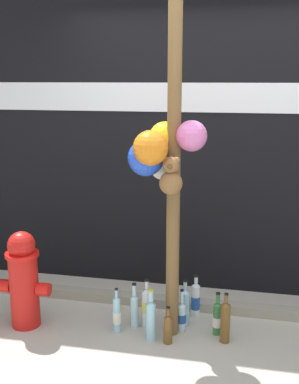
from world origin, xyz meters
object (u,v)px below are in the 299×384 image
object	(u,v)px
bottle_0	(134,309)
bottle_8	(185,306)
fire_hydrant	(24,279)
bottle_9	(117,314)
bottle_1	(225,321)
bottle_6	(147,307)
bottle_2	(182,316)
memorial_post	(166,125)
bottle_3	(151,319)
bottle_5	(217,318)
bottle_7	(196,300)
bottle_4	(168,328)

from	to	relation	value
bottle_0	bottle_8	size ratio (longest dim) A/B	0.98
fire_hydrant	bottle_0	distance (m)	0.89
bottle_0	bottle_9	xyz separation A→B (m)	(-0.12, -0.10, -0.01)
bottle_1	bottle_0	bearing A→B (deg)	173.44
bottle_6	bottle_2	bearing A→B (deg)	0.05
memorial_post	bottle_3	xyz separation A→B (m)	(-0.09, -0.09, -1.42)
bottle_1	bottle_5	distance (m)	0.12
bottle_1	bottle_7	xyz separation A→B (m)	(-0.26, 0.33, -0.02)
memorial_post	bottle_6	xyz separation A→B (m)	(-0.16, 0.08, -1.42)
memorial_post	bottle_3	size ratio (longest dim) A/B	7.45
bottle_1	bottle_7	size ratio (longest dim) A/B	1.07
bottle_1	bottle_2	distance (m)	0.35
bottle_0	bottle_3	bearing A→B (deg)	-44.31
memorial_post	bottle_7	world-z (taller)	memorial_post
bottle_3	bottle_9	xyz separation A→B (m)	(-0.28, 0.06, -0.03)
memorial_post	bottle_9	world-z (taller)	memorial_post
memorial_post	bottle_0	world-z (taller)	memorial_post
memorial_post	bottle_2	xyz separation A→B (m)	(0.12, 0.08, -1.47)
bottle_2	bottle_6	bearing A→B (deg)	-179.95
memorial_post	bottle_7	xyz separation A→B (m)	(0.20, 0.32, -1.44)
bottle_0	bottle_9	bearing A→B (deg)	-139.39
bottle_5	memorial_post	bearing A→B (deg)	-167.63
bottle_3	bottle_9	world-z (taller)	bottle_3
memorial_post	bottle_6	world-z (taller)	memorial_post
bottle_1	bottle_5	bearing A→B (deg)	122.91
fire_hydrant	bottle_3	world-z (taller)	fire_hydrant
bottle_3	bottle_4	bearing A→B (deg)	-9.39
memorial_post	bottle_5	xyz separation A→B (m)	(0.39, 0.09, -1.46)
bottle_6	memorial_post	bearing A→B (deg)	-28.32
fire_hydrant	bottle_5	bearing A→B (deg)	6.32
bottle_1	bottle_4	bearing A→B (deg)	-166.05
bottle_3	bottle_7	xyz separation A→B (m)	(0.29, 0.41, -0.02)
bottle_1	bottle_8	distance (m)	0.39
bottle_1	bottle_5	size ratio (longest dim) A/B	1.14
bottle_6	bottle_8	distance (m)	0.30
memorial_post	bottle_5	bearing A→B (deg)	12.37
bottle_4	bottle_5	distance (m)	0.40
bottle_3	bottle_4	world-z (taller)	bottle_3
bottle_0	bottle_7	world-z (taller)	same
bottle_1	bottle_8	size ratio (longest dim) A/B	1.05
bottle_2	bottle_6	xyz separation A→B (m)	(-0.27, -0.00, 0.05)
bottle_1	bottle_9	bearing A→B (deg)	-178.80
bottle_2	bottle_4	distance (m)	0.21
bottle_0	bottle_2	distance (m)	0.37
bottle_4	bottle_9	bearing A→B (deg)	168.42
bottle_1	bottle_2	size ratio (longest dim) A/B	1.14
memorial_post	bottle_9	size ratio (longest dim) A/B	8.37
bottle_7	bottle_8	size ratio (longest dim) A/B	0.98
bottle_2	bottle_1	bearing A→B (deg)	-16.24
bottle_6	bottle_1	bearing A→B (deg)	-9.12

